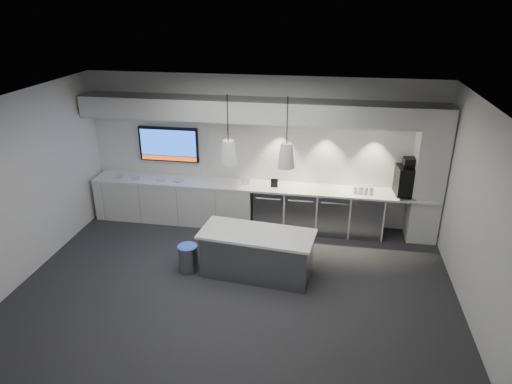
% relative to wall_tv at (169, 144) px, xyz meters
% --- Properties ---
extents(floor, '(7.00, 7.00, 0.00)m').
position_rel_wall_tv_xyz_m(floor, '(1.90, -2.45, -1.56)').
color(floor, '#2A2A2D').
rests_on(floor, ground).
extents(ceiling, '(7.00, 7.00, 0.00)m').
position_rel_wall_tv_xyz_m(ceiling, '(1.90, -2.45, 1.44)').
color(ceiling, black).
rests_on(ceiling, wall_back).
extents(wall_back, '(7.00, 0.00, 7.00)m').
position_rel_wall_tv_xyz_m(wall_back, '(1.90, 0.05, -0.06)').
color(wall_back, white).
rests_on(wall_back, floor).
extents(wall_front, '(7.00, 0.00, 7.00)m').
position_rel_wall_tv_xyz_m(wall_front, '(1.90, -4.95, -0.06)').
color(wall_front, white).
rests_on(wall_front, floor).
extents(wall_left, '(0.00, 7.00, 7.00)m').
position_rel_wall_tv_xyz_m(wall_left, '(-1.60, -2.45, -0.06)').
color(wall_left, white).
rests_on(wall_left, floor).
extents(wall_right, '(0.00, 7.00, 7.00)m').
position_rel_wall_tv_xyz_m(wall_right, '(5.40, -2.45, -0.06)').
color(wall_right, white).
rests_on(wall_right, floor).
extents(back_counter, '(6.80, 0.65, 0.04)m').
position_rel_wall_tv_xyz_m(back_counter, '(1.90, -0.27, -0.68)').
color(back_counter, white).
rests_on(back_counter, left_base_cabinets).
extents(left_base_cabinets, '(3.30, 0.63, 0.86)m').
position_rel_wall_tv_xyz_m(left_base_cabinets, '(0.15, -0.27, -1.13)').
color(left_base_cabinets, silver).
rests_on(left_base_cabinets, floor).
extents(fridge_unit_a, '(0.60, 0.61, 0.85)m').
position_rel_wall_tv_xyz_m(fridge_unit_a, '(2.15, -0.27, -1.13)').
color(fridge_unit_a, gray).
rests_on(fridge_unit_a, floor).
extents(fridge_unit_b, '(0.60, 0.61, 0.85)m').
position_rel_wall_tv_xyz_m(fridge_unit_b, '(2.78, -0.27, -1.13)').
color(fridge_unit_b, gray).
rests_on(fridge_unit_b, floor).
extents(fridge_unit_c, '(0.60, 0.61, 0.85)m').
position_rel_wall_tv_xyz_m(fridge_unit_c, '(3.41, -0.27, -1.13)').
color(fridge_unit_c, gray).
rests_on(fridge_unit_c, floor).
extents(fridge_unit_d, '(0.60, 0.61, 0.85)m').
position_rel_wall_tv_xyz_m(fridge_unit_d, '(4.04, -0.27, -1.13)').
color(fridge_unit_d, gray).
rests_on(fridge_unit_d, floor).
extents(backsplash, '(4.60, 0.03, 1.30)m').
position_rel_wall_tv_xyz_m(backsplash, '(3.10, 0.03, -0.01)').
color(backsplash, silver).
rests_on(backsplash, wall_back).
extents(soffit, '(6.90, 0.60, 0.40)m').
position_rel_wall_tv_xyz_m(soffit, '(1.90, -0.25, 0.84)').
color(soffit, silver).
rests_on(soffit, wall_back).
extents(column, '(0.55, 0.55, 2.60)m').
position_rel_wall_tv_xyz_m(column, '(5.10, -0.25, -0.26)').
color(column, silver).
rests_on(column, floor).
extents(wall_tv, '(1.25, 0.07, 0.72)m').
position_rel_wall_tv_xyz_m(wall_tv, '(0.00, 0.00, 0.00)').
color(wall_tv, black).
rests_on(wall_tv, wall_back).
extents(island, '(1.95, 0.99, 0.79)m').
position_rel_wall_tv_xyz_m(island, '(2.18, -2.05, -1.16)').
color(island, gray).
rests_on(island, floor).
extents(bin, '(0.40, 0.40, 0.47)m').
position_rel_wall_tv_xyz_m(bin, '(1.00, -2.13, -1.32)').
color(bin, gray).
rests_on(bin, floor).
extents(coffee_machine, '(0.44, 0.60, 0.72)m').
position_rel_wall_tv_xyz_m(coffee_machine, '(4.73, -0.25, -0.36)').
color(coffee_machine, black).
rests_on(coffee_machine, back_counter).
extents(sign_black, '(0.14, 0.04, 0.18)m').
position_rel_wall_tv_xyz_m(sign_black, '(2.24, -0.33, -0.57)').
color(sign_black, black).
rests_on(sign_black, back_counter).
extents(sign_white, '(0.18, 0.04, 0.14)m').
position_rel_wall_tv_xyz_m(sign_white, '(1.65, -0.31, -0.59)').
color(sign_white, white).
rests_on(sign_white, back_counter).
extents(cup_cluster, '(0.37, 0.17, 0.15)m').
position_rel_wall_tv_xyz_m(cup_cluster, '(3.95, -0.34, -0.59)').
color(cup_cluster, white).
rests_on(cup_cluster, back_counter).
extents(tray_a, '(0.17, 0.17, 0.02)m').
position_rel_wall_tv_xyz_m(tray_a, '(-0.98, -0.35, -0.65)').
color(tray_a, '#B8B8B8').
rests_on(tray_a, back_counter).
extents(tray_b, '(0.20, 0.20, 0.02)m').
position_rel_wall_tv_xyz_m(tray_b, '(-0.63, -0.36, -0.65)').
color(tray_b, '#B8B8B8').
rests_on(tray_b, back_counter).
extents(tray_c, '(0.17, 0.17, 0.02)m').
position_rel_wall_tv_xyz_m(tray_c, '(-0.09, -0.34, -0.65)').
color(tray_c, '#B8B8B8').
rests_on(tray_c, back_counter).
extents(tray_d, '(0.20, 0.20, 0.02)m').
position_rel_wall_tv_xyz_m(tray_d, '(0.28, -0.35, -0.65)').
color(tray_d, '#B8B8B8').
rests_on(tray_d, back_counter).
extents(pendant_left, '(0.27, 0.27, 1.08)m').
position_rel_wall_tv_xyz_m(pendant_left, '(1.74, -2.05, 0.59)').
color(pendant_left, silver).
rests_on(pendant_left, ceiling).
extents(pendant_right, '(0.27, 0.27, 1.08)m').
position_rel_wall_tv_xyz_m(pendant_right, '(2.63, -2.05, 0.59)').
color(pendant_right, silver).
rests_on(pendant_right, ceiling).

